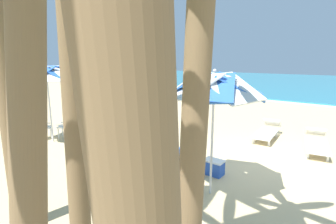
{
  "coord_description": "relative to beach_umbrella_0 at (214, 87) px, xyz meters",
  "views": [
    {
      "loc": [
        1.76,
        -7.01,
        2.92
      ],
      "look_at": [
        -3.87,
        0.2,
        1.0
      ],
      "focal_mm": 26.57,
      "sensor_mm": 36.0,
      "label": 1
    }
  ],
  "objects": [
    {
      "name": "palm_tree_1",
      "position": [
        0.37,
        -3.78,
        0.91
      ],
      "size": [
        3.2,
        3.4,
        4.96
      ],
      "color": "brown",
      "rests_on": "ground"
    },
    {
      "name": "sun_lounger_1",
      "position": [
        -0.23,
        4.85,
        -2.1
      ],
      "size": [
        0.78,
        2.19,
        0.62
      ],
      "color": "white",
      "rests_on": "ground"
    },
    {
      "name": "cooler_box",
      "position": [
        -0.38,
        0.88,
        -2.18
      ],
      "size": [
        0.5,
        0.34,
        0.4
      ],
      "color": "blue",
      "rests_on": "ground"
    },
    {
      "name": "plastic_chair_0",
      "position": [
        -0.93,
        0.2,
        -1.89
      ],
      "size": [
        0.62,
        0.63,
        0.87
      ],
      "color": "blue",
      "rests_on": "ground"
    },
    {
      "name": "plastic_chair_2",
      "position": [
        -4.06,
        -0.14,
        -1.89
      ],
      "size": [
        0.55,
        0.58,
        0.87
      ],
      "color": "white",
      "rests_on": "ground"
    },
    {
      "name": "plastic_chair_4",
      "position": [
        -7.03,
        -1.01,
        -1.89
      ],
      "size": [
        0.61,
        0.59,
        0.87
      ],
      "color": "white",
      "rests_on": "ground"
    },
    {
      "name": "palm_tree_3",
      "position": [
        -0.56,
        -2.82,
        0.98
      ],
      "size": [
        3.07,
        2.89,
        5.56
      ],
      "color": "brown",
      "rests_on": "ground"
    },
    {
      "name": "sun_lounger_0",
      "position": [
        1.46,
        4.48,
        -2.1
      ],
      "size": [
        1.01,
        2.22,
        0.62
      ],
      "color": "white",
      "rests_on": "ground"
    },
    {
      "name": "palm_tree_2",
      "position": [
        1.03,
        -2.41,
        0.74
      ],
      "size": [
        2.44,
        2.86,
        5.0
      ],
      "color": "brown",
      "rests_on": "ground"
    },
    {
      "name": "ground_plane",
      "position": [
        0.62,
        2.43,
        -2.38
      ],
      "size": [
        80.0,
        80.0,
        0.0
      ],
      "primitive_type": "plane",
      "color": "#D3B784"
    },
    {
      "name": "plastic_chair_5",
      "position": [
        -6.79,
        -0.4,
        -1.89
      ],
      "size": [
        0.57,
        0.59,
        0.87
      ],
      "color": "white",
      "rests_on": "ground"
    },
    {
      "name": "plastic_chair_6",
      "position": [
        -6.29,
        0.23,
        -1.89
      ],
      "size": [
        0.63,
        0.63,
        0.87
      ],
      "color": "white",
      "rests_on": "ground"
    },
    {
      "name": "beach_umbrella_0",
      "position": [
        0.0,
        0.0,
        0.0
      ],
      "size": [
        2.15,
        2.15,
        2.75
      ],
      "color": "silver",
      "rests_on": "ground"
    },
    {
      "name": "beach_umbrella_1",
      "position": [
        -3.49,
        0.02,
        -0.12
      ],
      "size": [
        2.5,
        2.5,
        2.61
      ],
      "color": "silver",
      "rests_on": "ground"
    },
    {
      "name": "surf_foam",
      "position": [
        0.62,
        14.14,
        -2.38
      ],
      "size": [
        80.0,
        0.7,
        0.01
      ],
      "primitive_type": "cube",
      "color": "white",
      "rests_on": "ground"
    },
    {
      "name": "plastic_chair_3",
      "position": [
        -2.63,
        -0.37,
        -1.89
      ],
      "size": [
        0.6,
        0.58,
        0.87
      ],
      "color": "blue",
      "rests_on": "ground"
    },
    {
      "name": "beach_umbrella_2",
      "position": [
        -6.28,
        -0.33,
        0.07
      ],
      "size": [
        2.49,
        2.49,
        2.82
      ],
      "color": "silver",
      "rests_on": "ground"
    },
    {
      "name": "plastic_chair_1",
      "position": [
        -2.65,
        0.22,
        -1.89
      ],
      "size": [
        0.59,
        0.57,
        0.87
      ],
      "color": "white",
      "rests_on": "ground"
    }
  ]
}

